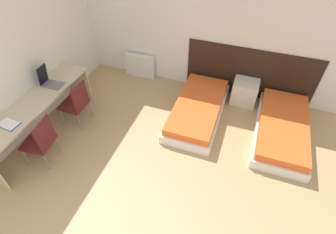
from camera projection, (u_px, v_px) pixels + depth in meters
name	position (u px, v px, depth m)	size (l,w,h in m)	color
wall_back	(199.00, 26.00, 5.06)	(5.92, 0.05, 2.70)	silver
wall_left	(21.00, 55.00, 4.30)	(0.05, 4.96, 2.70)	silver
headboard_panel	(249.00, 73.00, 5.32)	(2.58, 0.03, 1.09)	black
bed_near_window	(198.00, 109.00, 5.11)	(0.91, 1.89, 0.33)	silver
bed_near_door	(282.00, 129.00, 4.73)	(0.91, 1.89, 0.33)	silver
nightstand	(245.00, 92.00, 5.36)	(0.49, 0.42, 0.50)	beige
radiator	(140.00, 65.00, 6.03)	(0.71, 0.12, 0.54)	silver
desk	(36.00, 109.00, 4.45)	(0.57, 2.39, 0.75)	#C6B28E
chair_near_laptop	(76.00, 102.00, 4.76)	(0.43, 0.43, 0.88)	#511919
chair_near_notebook	(41.00, 140.00, 4.10)	(0.47, 0.47, 0.88)	#511919
laptop	(49.00, 81.00, 4.65)	(0.37, 0.25, 0.37)	slate
open_notebook	(9.00, 124.00, 3.97)	(0.33, 0.23, 0.02)	#1E4793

